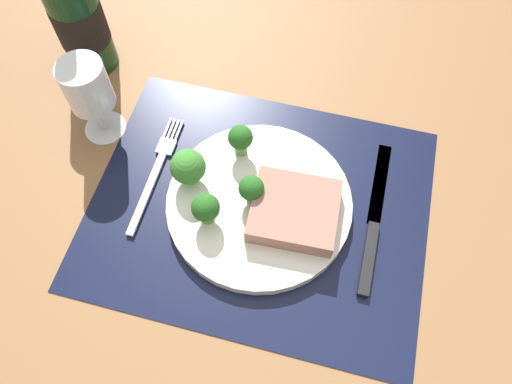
{
  "coord_description": "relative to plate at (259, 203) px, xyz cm",
  "views": [
    {
      "loc": [
        6.91,
        -28.51,
        58.73
      ],
      "look_at": [
        -0.73,
        1.14,
        1.9
      ],
      "focal_mm": 34.09,
      "sensor_mm": 36.0,
      "label": 1
    }
  ],
  "objects": [
    {
      "name": "ground_plane",
      "position": [
        0.0,
        0.0,
        -2.6
      ],
      "size": [
        140.0,
        110.0,
        3.0
      ],
      "primitive_type": "cube",
      "color": "brown"
    },
    {
      "name": "placemat",
      "position": [
        0.0,
        0.0,
        -0.95
      ],
      "size": [
        44.78,
        35.85,
        0.3
      ],
      "primitive_type": "cube",
      "color": "black",
      "rests_on": "ground_plane"
    },
    {
      "name": "plate",
      "position": [
        0.0,
        0.0,
        0.0
      ],
      "size": [
        24.6,
        24.6,
        1.6
      ],
      "primitive_type": "cylinder",
      "color": "silver",
      "rests_on": "placemat"
    },
    {
      "name": "steak",
      "position": [
        4.86,
        -0.99,
        2.15
      ],
      "size": [
        11.38,
        10.4,
        2.7
      ],
      "primitive_type": "cube",
      "rotation": [
        0.0,
        0.0,
        0.05
      ],
      "color": "#9E6B5B",
      "rests_on": "plate"
    },
    {
      "name": "broccoli_center",
      "position": [
        -5.82,
        -4.15,
        3.65
      ],
      "size": [
        3.62,
        3.62,
        4.86
      ],
      "color": "#5B8942",
      "rests_on": "plate"
    },
    {
      "name": "broccoli_back_left",
      "position": [
        -1.05,
        0.43,
        3.58
      ],
      "size": [
        3.32,
        3.32,
        4.6
      ],
      "color": "#5B8942",
      "rests_on": "plate"
    },
    {
      "name": "broccoli_near_fork",
      "position": [
        -9.73,
        0.83,
        3.97
      ],
      "size": [
        4.67,
        4.67,
        5.6
      ],
      "color": "#6B994C",
      "rests_on": "plate"
    },
    {
      "name": "broccoli_near_steak",
      "position": [
        -4.35,
        6.85,
        3.9
      ],
      "size": [
        3.39,
        3.39,
        5.1
      ],
      "color": "#5B8942",
      "rests_on": "plate"
    },
    {
      "name": "fork",
      "position": [
        -15.25,
        1.42,
        -0.55
      ],
      "size": [
        2.4,
        19.2,
        0.5
      ],
      "rotation": [
        0.0,
        0.0,
        -0.02
      ],
      "color": "silver",
      "rests_on": "placemat"
    },
    {
      "name": "knife",
      "position": [
        15.28,
        0.53,
        -0.5
      ],
      "size": [
        1.8,
        23.0,
        0.8
      ],
      "rotation": [
        0.0,
        0.0,
        0.04
      ],
      "color": "black",
      "rests_on": "placemat"
    },
    {
      "name": "wine_bottle",
      "position": [
        -31.87,
        18.77,
        8.32
      ],
      "size": [
        7.52,
        7.52,
        27.36
      ],
      "color": "#143819",
      "rests_on": "ground_plane"
    },
    {
      "name": "wine_glass",
      "position": [
        -25.2,
        6.98,
        7.49
      ],
      "size": [
        6.16,
        6.16,
        12.87
      ],
      "color": "silver",
      "rests_on": "ground_plane"
    }
  ]
}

